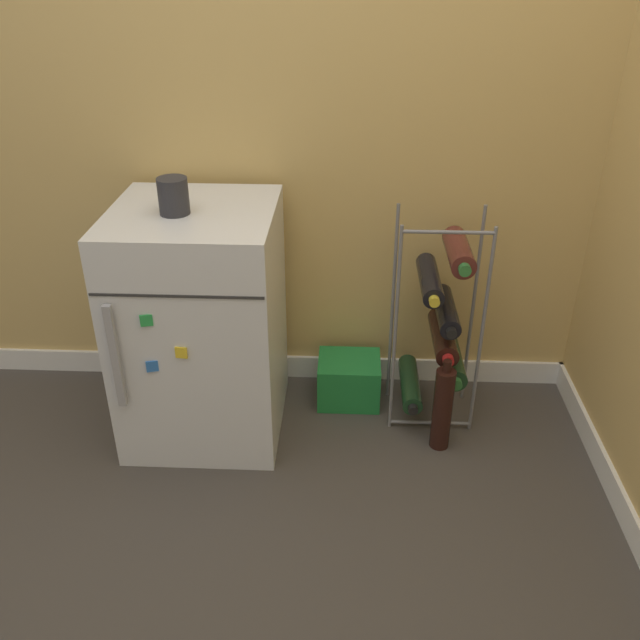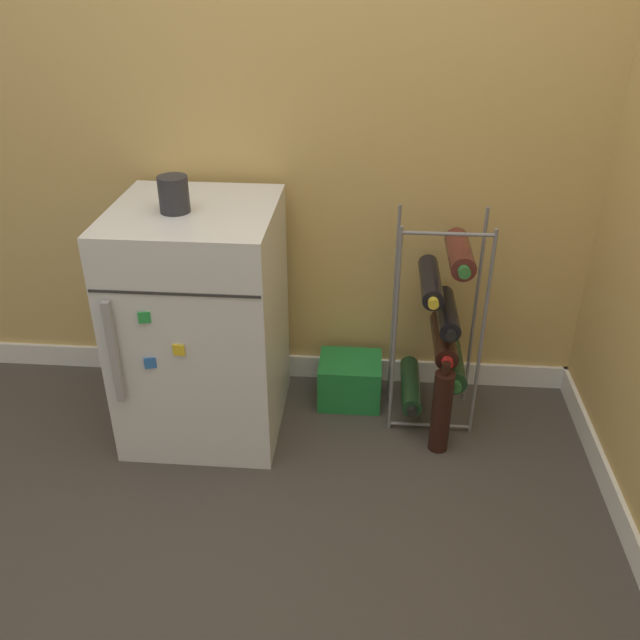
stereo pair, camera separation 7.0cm
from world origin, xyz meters
name	(u,v)px [view 1 (the left image)]	position (x,y,z in m)	size (l,w,h in m)	color
ground_plane	(357,500)	(0.00, 0.00, 0.00)	(14.00, 14.00, 0.00)	#423D38
wall_back	(367,40)	(0.00, 0.71, 1.24)	(6.59, 0.07, 2.50)	tan
mini_fridge	(202,324)	(-0.53, 0.38, 0.40)	(0.51, 0.55, 0.80)	silver
wine_rack	(440,323)	(0.27, 0.47, 0.37)	(0.29, 0.31, 0.76)	slate
soda_box	(349,380)	(-0.03, 0.53, 0.09)	(0.23, 0.19, 0.17)	#1E7F38
fridge_top_cup	(173,196)	(-0.57, 0.35, 0.85)	(0.09, 0.09, 0.11)	#28282D
loose_bottle_floor	(443,408)	(0.28, 0.28, 0.15)	(0.07, 0.07, 0.34)	black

